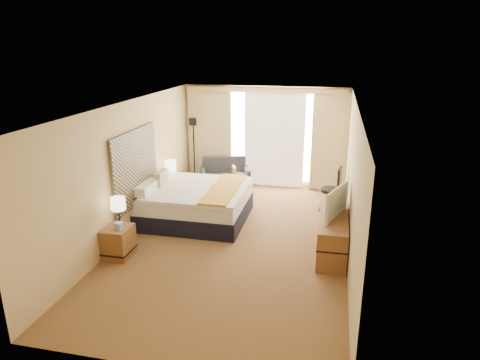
% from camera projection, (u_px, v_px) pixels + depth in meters
% --- Properties ---
extents(floor, '(4.20, 7.00, 0.02)m').
position_uv_depth(floor, '(235.00, 240.00, 8.24)').
color(floor, '#542318').
rests_on(floor, ground).
extents(ceiling, '(4.20, 7.00, 0.02)m').
position_uv_depth(ceiling, '(234.00, 105.00, 7.44)').
color(ceiling, silver).
rests_on(ceiling, wall_back).
extents(wall_back, '(4.20, 0.02, 2.60)m').
position_uv_depth(wall_back, '(265.00, 137.00, 11.09)').
color(wall_back, '#DDC386').
rests_on(wall_back, ground).
extents(wall_front, '(4.20, 0.02, 2.60)m').
position_uv_depth(wall_front, '(160.00, 271.00, 4.59)').
color(wall_front, '#DDC386').
rests_on(wall_front, ground).
extents(wall_left, '(0.02, 7.00, 2.60)m').
position_uv_depth(wall_left, '(129.00, 169.00, 8.27)').
color(wall_left, '#DDC386').
rests_on(wall_left, ground).
extents(wall_right, '(0.02, 7.00, 2.60)m').
position_uv_depth(wall_right, '(352.00, 184.00, 7.41)').
color(wall_right, '#DDC386').
rests_on(wall_right, ground).
extents(headboard, '(0.06, 1.85, 1.50)m').
position_uv_depth(headboard, '(135.00, 168.00, 8.46)').
color(headboard, black).
rests_on(headboard, wall_left).
extents(nightstand_left, '(0.45, 0.52, 0.55)m').
position_uv_depth(nightstand_left, '(118.00, 242.00, 7.56)').
color(nightstand_left, brown).
rests_on(nightstand_left, floor).
extents(nightstand_right, '(0.45, 0.52, 0.55)m').
position_uv_depth(nightstand_right, '(170.00, 195.00, 9.89)').
color(nightstand_right, brown).
rests_on(nightstand_right, floor).
extents(media_dresser, '(0.50, 1.80, 0.70)m').
position_uv_depth(media_dresser, '(333.00, 233.00, 7.76)').
color(media_dresser, brown).
rests_on(media_dresser, floor).
extents(window, '(2.30, 0.02, 2.30)m').
position_uv_depth(window, '(275.00, 137.00, 11.01)').
color(window, white).
rests_on(window, wall_back).
extents(curtains, '(4.12, 0.19, 2.56)m').
position_uv_depth(curtains, '(264.00, 134.00, 10.95)').
color(curtains, '#CAB78E').
rests_on(curtains, floor).
extents(bed, '(2.14, 1.96, 1.04)m').
position_uv_depth(bed, '(195.00, 202.00, 9.13)').
color(bed, black).
rests_on(bed, floor).
extents(loveseat, '(1.39, 1.08, 0.77)m').
position_uv_depth(loveseat, '(225.00, 178.00, 11.18)').
color(loveseat, '#571F18').
rests_on(loveseat, floor).
extents(floor_lamp, '(0.22, 0.22, 1.75)m').
position_uv_depth(floor_lamp, '(194.00, 137.00, 11.31)').
color(floor_lamp, black).
rests_on(floor_lamp, floor).
extents(desk_chair, '(0.50, 0.50, 1.02)m').
position_uv_depth(desk_chair, '(333.00, 192.00, 9.56)').
color(desk_chair, black).
rests_on(desk_chair, floor).
extents(lamp_left, '(0.26, 0.26, 0.54)m').
position_uv_depth(lamp_left, '(118.00, 204.00, 7.41)').
color(lamp_left, black).
rests_on(lamp_left, nightstand_left).
extents(lamp_right, '(0.26, 0.26, 0.55)m').
position_uv_depth(lamp_right, '(170.00, 166.00, 9.67)').
color(lamp_right, black).
rests_on(lamp_right, nightstand_right).
extents(tissue_box, '(0.13, 0.13, 0.11)m').
position_uv_depth(tissue_box, '(119.00, 226.00, 7.42)').
color(tissue_box, '#829EC9').
rests_on(tissue_box, nightstand_left).
extents(telephone, '(0.22, 0.19, 0.07)m').
position_uv_depth(telephone, '(171.00, 182.00, 9.80)').
color(telephone, black).
rests_on(telephone, nightstand_right).
extents(television, '(0.45, 0.94, 0.55)m').
position_uv_depth(television, '(332.00, 201.00, 7.54)').
color(television, black).
rests_on(television, media_dresser).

